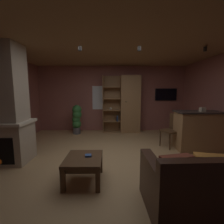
{
  "coord_description": "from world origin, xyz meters",
  "views": [
    {
      "loc": [
        -0.02,
        -3.31,
        1.53
      ],
      "look_at": [
        0.0,
        0.4,
        1.05
      ],
      "focal_mm": 24.9,
      "sensor_mm": 36.0,
      "label": 1
    }
  ],
  "objects_px": {
    "bookshelf_cabinet": "(128,105)",
    "potted_floor_plant": "(77,118)",
    "kitchen_bar_counter": "(202,131)",
    "tissue_box": "(202,109)",
    "coffee_table": "(84,162)",
    "stone_fireplace": "(5,111)",
    "table_book_0": "(88,156)",
    "dining_chair": "(172,128)",
    "leather_couch": "(208,188)",
    "wall_mounted_tv": "(166,94)"
  },
  "relations": [
    {
      "from": "stone_fireplace",
      "to": "coffee_table",
      "type": "relative_size",
      "value": 3.71
    },
    {
      "from": "bookshelf_cabinet",
      "to": "table_book_0",
      "type": "height_order",
      "value": "bookshelf_cabinet"
    },
    {
      "from": "coffee_table",
      "to": "kitchen_bar_counter",
      "type": "bearing_deg",
      "value": 26.93
    },
    {
      "from": "table_book_0",
      "to": "dining_chair",
      "type": "bearing_deg",
      "value": 38.16
    },
    {
      "from": "leather_couch",
      "to": "dining_chair",
      "type": "relative_size",
      "value": 1.68
    },
    {
      "from": "wall_mounted_tv",
      "to": "kitchen_bar_counter",
      "type": "bearing_deg",
      "value": -82.92
    },
    {
      "from": "bookshelf_cabinet",
      "to": "leather_couch",
      "type": "xyz_separation_m",
      "value": [
        0.59,
        -4.04,
        -0.74
      ]
    },
    {
      "from": "dining_chair",
      "to": "coffee_table",
      "type": "bearing_deg",
      "value": -142.11
    },
    {
      "from": "kitchen_bar_counter",
      "to": "leather_couch",
      "type": "bearing_deg",
      "value": -118.49
    },
    {
      "from": "coffee_table",
      "to": "dining_chair",
      "type": "relative_size",
      "value": 0.74
    },
    {
      "from": "tissue_box",
      "to": "potted_floor_plant",
      "type": "relative_size",
      "value": 0.11
    },
    {
      "from": "stone_fireplace",
      "to": "potted_floor_plant",
      "type": "relative_size",
      "value": 2.37
    },
    {
      "from": "coffee_table",
      "to": "wall_mounted_tv",
      "type": "xyz_separation_m",
      "value": [
        2.61,
        3.55,
        1.09
      ]
    },
    {
      "from": "tissue_box",
      "to": "table_book_0",
      "type": "xyz_separation_m",
      "value": [
        -2.72,
        -1.34,
        -0.65
      ]
    },
    {
      "from": "table_book_0",
      "to": "wall_mounted_tv",
      "type": "bearing_deg",
      "value": 54.17
    },
    {
      "from": "kitchen_bar_counter",
      "to": "tissue_box",
      "type": "height_order",
      "value": "tissue_box"
    },
    {
      "from": "dining_chair",
      "to": "kitchen_bar_counter",
      "type": "bearing_deg",
      "value": -19.23
    },
    {
      "from": "coffee_table",
      "to": "tissue_box",
      "type": "bearing_deg",
      "value": 26.33
    },
    {
      "from": "stone_fireplace",
      "to": "bookshelf_cabinet",
      "type": "distance_m",
      "value": 3.87
    },
    {
      "from": "leather_couch",
      "to": "coffee_table",
      "type": "xyz_separation_m",
      "value": [
        -1.7,
        0.7,
        0.03
      ]
    },
    {
      "from": "stone_fireplace",
      "to": "coffee_table",
      "type": "xyz_separation_m",
      "value": [
        1.79,
        -0.78,
        -0.79
      ]
    },
    {
      "from": "bookshelf_cabinet",
      "to": "stone_fireplace",
      "type": "bearing_deg",
      "value": -138.46
    },
    {
      "from": "stone_fireplace",
      "to": "dining_chair",
      "type": "distance_m",
      "value": 4.12
    },
    {
      "from": "potted_floor_plant",
      "to": "kitchen_bar_counter",
      "type": "bearing_deg",
      "value": -23.68
    },
    {
      "from": "dining_chair",
      "to": "wall_mounted_tv",
      "type": "bearing_deg",
      "value": 77.0
    },
    {
      "from": "stone_fireplace",
      "to": "leather_couch",
      "type": "distance_m",
      "value": 3.87
    },
    {
      "from": "potted_floor_plant",
      "to": "table_book_0",
      "type": "bearing_deg",
      "value": -74.14
    },
    {
      "from": "stone_fireplace",
      "to": "bookshelf_cabinet",
      "type": "bearing_deg",
      "value": 41.54
    },
    {
      "from": "bookshelf_cabinet",
      "to": "kitchen_bar_counter",
      "type": "distance_m",
      "value": 2.63
    },
    {
      "from": "tissue_box",
      "to": "coffee_table",
      "type": "xyz_separation_m",
      "value": [
        -2.79,
        -1.38,
        -0.75
      ]
    },
    {
      "from": "stone_fireplace",
      "to": "dining_chair",
      "type": "bearing_deg",
      "value": 13.04
    },
    {
      "from": "bookshelf_cabinet",
      "to": "potted_floor_plant",
      "type": "relative_size",
      "value": 2.0
    },
    {
      "from": "stone_fireplace",
      "to": "kitchen_bar_counter",
      "type": "xyz_separation_m",
      "value": [
        4.65,
        0.68,
        -0.61
      ]
    },
    {
      "from": "tissue_box",
      "to": "leather_couch",
      "type": "height_order",
      "value": "tissue_box"
    },
    {
      "from": "wall_mounted_tv",
      "to": "potted_floor_plant",
      "type": "bearing_deg",
      "value": -171.73
    },
    {
      "from": "stone_fireplace",
      "to": "potted_floor_plant",
      "type": "bearing_deg",
      "value": 66.25
    },
    {
      "from": "bookshelf_cabinet",
      "to": "tissue_box",
      "type": "height_order",
      "value": "bookshelf_cabinet"
    },
    {
      "from": "tissue_box",
      "to": "leather_couch",
      "type": "distance_m",
      "value": 2.47
    },
    {
      "from": "tissue_box",
      "to": "coffee_table",
      "type": "relative_size",
      "value": 0.18
    },
    {
      "from": "kitchen_bar_counter",
      "to": "dining_chair",
      "type": "xyz_separation_m",
      "value": [
        -0.69,
        0.24,
        0.01
      ]
    },
    {
      "from": "coffee_table",
      "to": "stone_fireplace",
      "type": "bearing_deg",
      "value": 156.42
    },
    {
      "from": "table_book_0",
      "to": "potted_floor_plant",
      "type": "height_order",
      "value": "potted_floor_plant"
    },
    {
      "from": "stone_fireplace",
      "to": "wall_mounted_tv",
      "type": "height_order",
      "value": "stone_fireplace"
    },
    {
      "from": "potted_floor_plant",
      "to": "bookshelf_cabinet",
      "type": "bearing_deg",
      "value": 8.51
    },
    {
      "from": "stone_fireplace",
      "to": "tissue_box",
      "type": "distance_m",
      "value": 4.62
    },
    {
      "from": "tissue_box",
      "to": "dining_chair",
      "type": "height_order",
      "value": "tissue_box"
    },
    {
      "from": "dining_chair",
      "to": "wall_mounted_tv",
      "type": "xyz_separation_m",
      "value": [
        0.43,
        1.85,
        0.9
      ]
    },
    {
      "from": "leather_couch",
      "to": "coffee_table",
      "type": "bearing_deg",
      "value": 157.76
    },
    {
      "from": "table_book_0",
      "to": "potted_floor_plant",
      "type": "relative_size",
      "value": 0.1
    },
    {
      "from": "dining_chair",
      "to": "potted_floor_plant",
      "type": "xyz_separation_m",
      "value": [
        -2.96,
        1.36,
        0.05
      ]
    }
  ]
}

